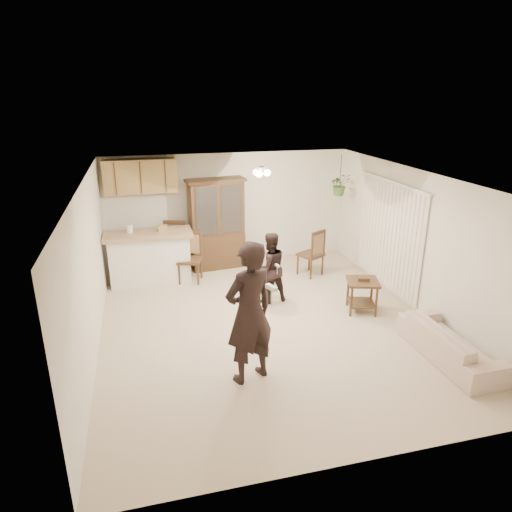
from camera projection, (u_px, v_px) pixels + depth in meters
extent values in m
plane|color=#BBAD8D|center=(267.00, 324.00, 7.83)|extent=(6.50, 6.50, 0.00)
cube|color=white|center=(268.00, 179.00, 6.99)|extent=(5.50, 6.50, 0.02)
cube|color=silver|center=(229.00, 209.00, 10.37)|extent=(5.50, 0.02, 2.50)
cube|color=silver|center=(357.00, 364.00, 4.45)|extent=(5.50, 0.02, 2.50)
cube|color=silver|center=(90.00, 271.00, 6.77)|extent=(0.02, 6.50, 2.50)
cube|color=silver|center=(418.00, 242.00, 8.05)|extent=(0.02, 6.50, 2.50)
cube|color=white|center=(150.00, 260.00, 9.38)|extent=(1.60, 0.55, 1.00)
cube|color=tan|center=(148.00, 234.00, 9.19)|extent=(1.75, 0.70, 0.08)
cube|color=olive|center=(140.00, 176.00, 9.48)|extent=(1.50, 0.34, 0.70)
imported|color=#2A5421|center=(340.00, 185.00, 9.93)|extent=(0.43, 0.37, 0.48)
cylinder|color=black|center=(341.00, 170.00, 9.82)|extent=(0.01, 0.01, 0.65)
imported|color=beige|center=(452.00, 337.00, 6.69)|extent=(0.75, 1.88, 0.73)
imported|color=black|center=(249.00, 320.00, 6.05)|extent=(0.77, 0.64, 1.80)
imported|color=black|center=(270.00, 268.00, 8.46)|extent=(0.73, 0.62, 1.35)
cube|color=#352313|center=(217.00, 250.00, 10.26)|extent=(1.22, 0.61, 0.78)
cube|color=#352313|center=(216.00, 208.00, 9.93)|extent=(1.22, 0.55, 1.17)
cube|color=silver|center=(216.00, 208.00, 9.93)|extent=(1.01, 0.14, 1.03)
cube|color=#352313|center=(215.00, 180.00, 9.73)|extent=(1.32, 0.64, 0.06)
cube|color=#352313|center=(363.00, 282.00, 8.10)|extent=(0.68, 0.68, 0.04)
cube|color=#352313|center=(361.00, 303.00, 8.24)|extent=(0.57, 0.57, 0.03)
cube|color=#352313|center=(363.00, 279.00, 8.08)|extent=(0.22, 0.18, 0.07)
cube|color=#352313|center=(190.00, 260.00, 9.44)|extent=(0.59, 0.59, 0.05)
cube|color=#A57852|center=(189.00, 247.00, 9.34)|extent=(0.34, 0.14, 0.41)
cube|color=#352313|center=(189.00, 235.00, 9.25)|extent=(0.42, 0.17, 0.08)
cube|color=#352313|center=(173.00, 252.00, 9.82)|extent=(0.63, 0.63, 0.05)
cube|color=#A57852|center=(173.00, 238.00, 9.71)|extent=(0.37, 0.16, 0.44)
cube|color=#352313|center=(172.00, 225.00, 9.62)|extent=(0.45, 0.18, 0.09)
cube|color=#352313|center=(310.00, 255.00, 9.79)|extent=(0.62, 0.62, 0.05)
cube|color=#A57852|center=(311.00, 242.00, 9.70)|extent=(0.32, 0.20, 0.40)
cube|color=#352313|center=(311.00, 231.00, 9.61)|extent=(0.39, 0.23, 0.08)
cube|color=silver|center=(271.00, 288.00, 5.47)|extent=(0.11, 0.18, 0.05)
cube|color=silver|center=(277.00, 266.00, 8.13)|extent=(0.06, 0.12, 0.04)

